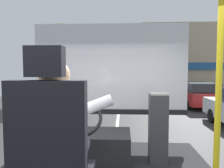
{
  "coord_description": "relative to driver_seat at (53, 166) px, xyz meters",
  "views": [
    {
      "loc": [
        0.21,
        -1.91,
        2.05
      ],
      "look_at": [
        0.04,
        1.33,
        1.83
      ],
      "focal_mm": 34.54,
      "sensor_mm": 36.0,
      "label": 1
    }
  ],
  "objects": [
    {
      "name": "handrail_pole",
      "position": [
        1.16,
        0.26,
        0.52
      ],
      "size": [
        0.04,
        0.04,
        2.19
      ],
      "color": "yellow",
      "rests_on": "bus_floor"
    },
    {
      "name": "parked_car_charcoal",
      "position": [
        4.46,
        16.18,
        -0.78
      ],
      "size": [
        1.93,
        4.26,
        1.24
      ],
      "color": "#474C51",
      "rests_on": "ground"
    },
    {
      "name": "street_tree",
      "position": [
        -3.52,
        12.34,
        2.14
      ],
      "size": [
        2.7,
        2.7,
        4.93
      ],
      "color": "#4C3828",
      "rests_on": "ground"
    },
    {
      "name": "steering_console",
      "position": [
        -0.0,
        1.33,
        -0.36
      ],
      "size": [
        1.1,
        1.03,
        0.85
      ],
      "color": "black",
      "rests_on": "bus_floor"
    },
    {
      "name": "ground",
      "position": [
        0.25,
        9.36,
        -1.45
      ],
      "size": [
        18.0,
        44.0,
        0.06
      ],
      "color": "#373737"
    },
    {
      "name": "parked_car_red",
      "position": [
        4.62,
        10.73,
        -0.74
      ],
      "size": [
        1.88,
        3.91,
        1.33
      ],
      "color": "maroon",
      "rests_on": "ground"
    },
    {
      "name": "parked_car_black",
      "position": [
        4.55,
        20.77,
        -0.73
      ],
      "size": [
        2.0,
        3.95,
        1.33
      ],
      "color": "black",
      "rests_on": "ground"
    },
    {
      "name": "shop_building",
      "position": [
        7.01,
        19.63,
        1.55
      ],
      "size": [
        10.08,
        5.59,
        5.94
      ],
      "color": "tan",
      "rests_on": "ground"
    },
    {
      "name": "bus_driver",
      "position": [
        -0.0,
        0.11,
        0.19
      ],
      "size": [
        0.78,
        0.62,
        0.79
      ],
      "color": "#282833",
      "rests_on": "driver_seat"
    },
    {
      "name": "fare_box",
      "position": [
        0.91,
        1.4,
        -0.13
      ],
      "size": [
        0.23,
        0.23,
        0.91
      ],
      "color": "#333338",
      "rests_on": "bus_floor"
    },
    {
      "name": "windshield_panel",
      "position": [
        0.25,
        2.18,
        0.47
      ],
      "size": [
        2.5,
        0.08,
        1.48
      ],
      "color": "silver"
    },
    {
      "name": "driver_seat",
      "position": [
        0.0,
        0.0,
        0.0
      ],
      "size": [
        0.48,
        0.48,
        1.34
      ],
      "color": "black",
      "rests_on": "bus_floor"
    }
  ]
}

